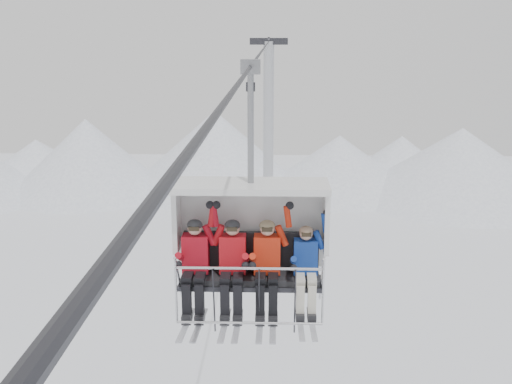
{
  "coord_description": "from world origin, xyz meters",
  "views": [
    {
      "loc": [
        0.38,
        -12.49,
        13.82
      ],
      "look_at": [
        0.0,
        0.0,
        10.68
      ],
      "focal_mm": 45.0,
      "sensor_mm": 36.0,
      "label": 1
    }
  ],
  "objects_px": {
    "chairlift_carrier": "(251,230)",
    "skier_center_right": "(267,264)",
    "skier_far_right": "(306,267)",
    "skier_center_left": "(232,263)",
    "lift_tower_right": "(268,181)",
    "skier_far_left": "(195,263)"
  },
  "relations": [
    {
      "from": "chairlift_carrier",
      "to": "skier_center_right",
      "type": "relative_size",
      "value": 2.36
    },
    {
      "from": "chairlift_carrier",
      "to": "skier_far_right",
      "type": "distance_m",
      "value": 1.07
    },
    {
      "from": "chairlift_carrier",
      "to": "skier_far_right",
      "type": "relative_size",
      "value": 2.36
    },
    {
      "from": "skier_center_right",
      "to": "skier_far_right",
      "type": "relative_size",
      "value": 1.0
    },
    {
      "from": "chairlift_carrier",
      "to": "skier_far_right",
      "type": "height_order",
      "value": "chairlift_carrier"
    },
    {
      "from": "chairlift_carrier",
      "to": "skier_center_left",
      "type": "height_order",
      "value": "chairlift_carrier"
    },
    {
      "from": "lift_tower_right",
      "to": "chairlift_carrier",
      "type": "relative_size",
      "value": 3.38
    },
    {
      "from": "skier_center_left",
      "to": "skier_center_right",
      "type": "bearing_deg",
      "value": 0.0
    },
    {
      "from": "skier_far_left",
      "to": "skier_center_left",
      "type": "relative_size",
      "value": 1.0
    },
    {
      "from": "skier_far_left",
      "to": "skier_far_right",
      "type": "xyz_separation_m",
      "value": [
        1.77,
        -0.01,
        -0.04
      ]
    },
    {
      "from": "skier_far_left",
      "to": "skier_center_right",
      "type": "distance_m",
      "value": 1.15
    },
    {
      "from": "lift_tower_right",
      "to": "skier_far_right",
      "type": "height_order",
      "value": "lift_tower_right"
    },
    {
      "from": "skier_center_left",
      "to": "skier_far_right",
      "type": "relative_size",
      "value": 1.0
    },
    {
      "from": "lift_tower_right",
      "to": "skier_center_left",
      "type": "height_order",
      "value": "lift_tower_right"
    },
    {
      "from": "chairlift_carrier",
      "to": "skier_far_right",
      "type": "xyz_separation_m",
      "value": [
        0.88,
        -0.32,
        -0.51
      ]
    },
    {
      "from": "skier_center_right",
      "to": "skier_far_right",
      "type": "xyz_separation_m",
      "value": [
        0.62,
        -0.01,
        -0.04
      ]
    },
    {
      "from": "skier_center_right",
      "to": "skier_far_left",
      "type": "bearing_deg",
      "value": 180.0
    },
    {
      "from": "lift_tower_right",
      "to": "skier_center_left",
      "type": "bearing_deg",
      "value": -90.67
    },
    {
      "from": "skier_center_left",
      "to": "skier_far_right",
      "type": "distance_m",
      "value": 1.17
    },
    {
      "from": "skier_far_left",
      "to": "skier_center_left",
      "type": "distance_m",
      "value": 0.6
    },
    {
      "from": "skier_center_right",
      "to": "skier_far_right",
      "type": "height_order",
      "value": "skier_center_right"
    },
    {
      "from": "skier_far_left",
      "to": "skier_center_right",
      "type": "height_order",
      "value": "same"
    }
  ]
}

